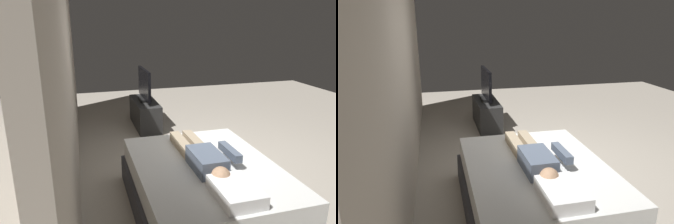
# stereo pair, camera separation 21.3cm
# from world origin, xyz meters

# --- Properties ---
(ground_plane) EXTENTS (10.00, 10.00, 0.00)m
(ground_plane) POSITION_xyz_m (0.00, 0.00, 0.00)
(ground_plane) COLOR #ADA393
(back_wall) EXTENTS (6.40, 0.10, 2.80)m
(back_wall) POSITION_xyz_m (0.40, 1.83, 1.40)
(back_wall) COLOR beige
(back_wall) RESTS_ON ground
(bed) EXTENTS (1.94, 1.49, 0.54)m
(bed) POSITION_xyz_m (-0.92, 0.51, 0.26)
(bed) COLOR #333338
(bed) RESTS_ON ground
(pillow) EXTENTS (0.48, 0.34, 0.12)m
(pillow) POSITION_xyz_m (-1.57, 0.51, 0.60)
(pillow) COLOR white
(pillow) RESTS_ON bed
(person) EXTENTS (1.26, 0.46, 0.18)m
(person) POSITION_xyz_m (-0.89, 0.53, 0.62)
(person) COLOR slate
(person) RESTS_ON bed
(remote) EXTENTS (0.15, 0.04, 0.02)m
(remote) POSITION_xyz_m (-0.74, 0.12, 0.55)
(remote) COLOR black
(remote) RESTS_ON bed
(tv_stand) EXTENTS (1.10, 0.40, 0.50)m
(tv_stand) POSITION_xyz_m (1.91, 0.56, 0.25)
(tv_stand) COLOR #2D2D2D
(tv_stand) RESTS_ON ground
(tv) EXTENTS (0.88, 0.20, 0.59)m
(tv) POSITION_xyz_m (1.91, 0.56, 0.78)
(tv) COLOR black
(tv) RESTS_ON tv_stand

